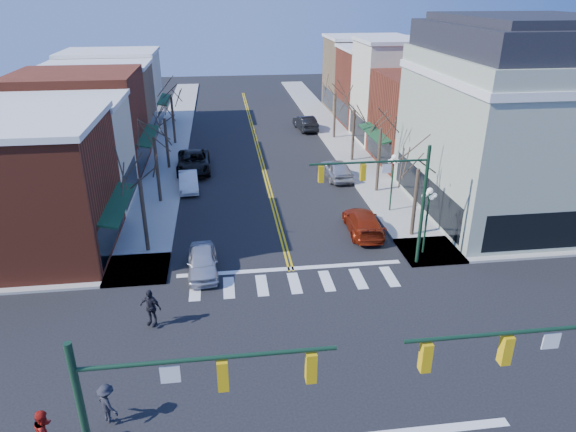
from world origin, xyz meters
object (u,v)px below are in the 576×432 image
object	(u,v)px
victorian_corner	(517,119)
car_left_mid	(188,181)
car_right_far	(305,123)
pedestrian_dark_a	(151,307)
car_left_far	(194,162)
lamppost_midblock	(393,173)
car_left_near	(202,262)
pedestrian_dark_b	(107,403)
pedestrian_red_b	(46,432)
lamppost_corner	(428,210)
car_right_near	(363,222)
car_right_mid	(336,169)

from	to	relation	value
victorian_corner	car_left_mid	bearing A→B (deg)	162.98
car_right_far	pedestrian_dark_a	xyz separation A→B (m)	(-13.23, -35.82, 0.27)
car_left_far	pedestrian_dark_a	bearing A→B (deg)	-94.49
lamppost_midblock	car_right_far	world-z (taller)	lamppost_midblock
car_left_near	pedestrian_dark_b	distance (m)	11.20
lamppost_midblock	pedestrian_red_b	distance (m)	26.32
car_left_mid	pedestrian_red_b	xyz separation A→B (m)	(-3.60, -25.43, 0.37)
car_left_mid	car_left_near	bearing A→B (deg)	-88.54
car_left_far	pedestrian_dark_a	distance (m)	22.86
lamppost_midblock	victorian_corner	bearing A→B (deg)	-3.45
car_left_near	pedestrian_red_b	bearing A→B (deg)	-115.09
car_left_mid	pedestrian_dark_a	distance (m)	18.36
victorian_corner	lamppost_corner	world-z (taller)	victorian_corner
car_left_far	car_right_near	bearing A→B (deg)	-52.22
lamppost_midblock	car_left_mid	bearing A→B (deg)	155.97
car_left_near	lamppost_midblock	bearing A→B (deg)	25.55
car_left_far	car_left_near	bearing A→B (deg)	-87.98
lamppost_midblock	car_left_mid	distance (m)	16.15
car_left_near	car_left_far	xyz separation A→B (m)	(-1.14, 18.00, 0.15)
lamppost_midblock	pedestrian_red_b	world-z (taller)	lamppost_midblock
lamppost_midblock	pedestrian_dark_a	distance (m)	19.58
car_left_far	car_right_far	xyz separation A→B (m)	(12.08, 13.00, -0.04)
car_left_far	car_right_near	distance (m)	18.17
victorian_corner	car_right_far	distance (m)	27.32
car_right_near	pedestrian_red_b	size ratio (longest dim) A/B	2.79
pedestrian_dark_a	pedestrian_dark_b	xyz separation A→B (m)	(-0.90, -5.91, -0.13)
car_left_far	pedestrian_red_b	bearing A→B (deg)	-98.93
car_right_near	lamppost_corner	bearing A→B (deg)	131.83
car_left_near	pedestrian_red_b	xyz separation A→B (m)	(-4.99, -11.92, 0.35)
car_left_mid	car_right_far	size ratio (longest dim) A/B	0.85
car_left_far	lamppost_midblock	bearing A→B (deg)	-39.08
lamppost_corner	car_left_near	world-z (taller)	lamppost_corner
car_left_mid	car_left_far	xyz separation A→B (m)	(0.25, 4.49, 0.16)
car_right_near	pedestrian_dark_a	size ratio (longest dim) A/B	2.70
victorian_corner	pedestrian_dark_b	xyz separation A→B (m)	(-24.70, -17.23, -5.70)
car_right_mid	pedestrian_dark_b	xyz separation A→B (m)	(-14.12, -25.35, 0.15)
car_right_far	car_right_near	bearing A→B (deg)	81.57
lamppost_corner	car_left_mid	xyz separation A→B (m)	(-14.60, 13.01, -2.27)
car_left_mid	car_right_far	xyz separation A→B (m)	(12.33, 17.49, 0.13)
lamppost_corner	car_right_near	world-z (taller)	lamppost_corner
lamppost_midblock	car_left_near	bearing A→B (deg)	-152.08
pedestrian_dark_b	car_left_near	bearing A→B (deg)	-59.98
lamppost_corner	car_right_far	xyz separation A→B (m)	(-2.27, 30.50, -2.14)
pedestrian_dark_a	car_left_mid	bearing A→B (deg)	113.77
car_left_far	car_right_far	distance (m)	17.74
lamppost_corner	car_right_near	bearing A→B (deg)	129.21
pedestrian_dark_a	lamppost_midblock	bearing A→B (deg)	63.91
pedestrian_red_b	pedestrian_dark_b	size ratio (longest dim) A/B	1.13
lamppost_midblock	car_left_far	bearing A→B (deg)	142.51
victorian_corner	pedestrian_dark_a	size ratio (longest dim) A/B	7.56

